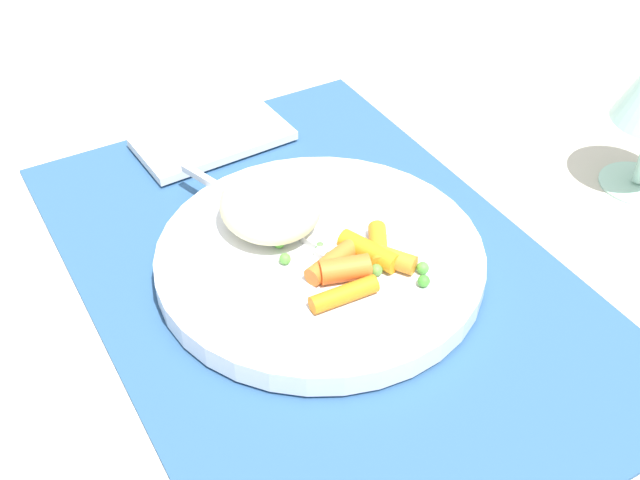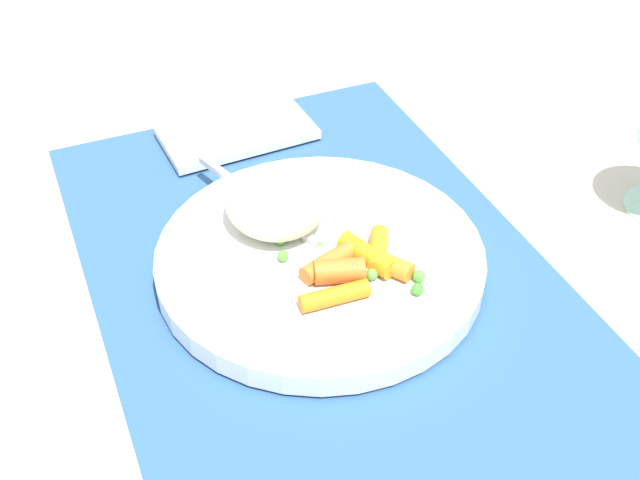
# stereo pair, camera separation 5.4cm
# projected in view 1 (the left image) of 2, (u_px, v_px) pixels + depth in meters

# --- Properties ---
(ground_plane) EXTENTS (2.40, 2.40, 0.00)m
(ground_plane) POSITION_uv_depth(u_px,v_px,m) (320.00, 274.00, 0.61)
(ground_plane) COLOR beige
(placemat) EXTENTS (0.50, 0.33, 0.01)m
(placemat) POSITION_uv_depth(u_px,v_px,m) (320.00, 271.00, 0.61)
(placemat) COLOR #2D5684
(placemat) RESTS_ON ground_plane
(plate) EXTENTS (0.25, 0.25, 0.02)m
(plate) POSITION_uv_depth(u_px,v_px,m) (320.00, 259.00, 0.60)
(plate) COLOR white
(plate) RESTS_ON placemat
(rice_mound) EXTENTS (0.08, 0.08, 0.04)m
(rice_mound) POSITION_uv_depth(u_px,v_px,m) (270.00, 206.00, 0.60)
(rice_mound) COLOR beige
(rice_mound) RESTS_ON plate
(carrot_portion) EXTENTS (0.06, 0.09, 0.02)m
(carrot_portion) POSITION_uv_depth(u_px,v_px,m) (360.00, 262.00, 0.58)
(carrot_portion) COLOR orange
(carrot_portion) RESTS_ON plate
(pea_scatter) EXTENTS (0.10, 0.09, 0.01)m
(pea_scatter) POSITION_uv_depth(u_px,v_px,m) (358.00, 260.00, 0.58)
(pea_scatter) COLOR #55B134
(pea_scatter) RESTS_ON plate
(fork) EXTENTS (0.19, 0.07, 0.01)m
(fork) POSITION_uv_depth(u_px,v_px,m) (288.00, 228.00, 0.61)
(fork) COLOR silver
(fork) RESTS_ON plate
(napkin) EXTENTS (0.08, 0.14, 0.01)m
(napkin) POSITION_uv_depth(u_px,v_px,m) (208.00, 140.00, 0.74)
(napkin) COLOR white
(napkin) RESTS_ON placemat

